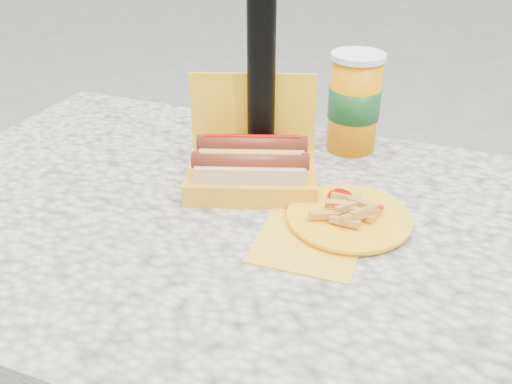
% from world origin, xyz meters
% --- Properties ---
extents(picnic_table, '(1.20, 0.80, 0.75)m').
position_xyz_m(picnic_table, '(0.00, 0.00, 0.64)').
color(picnic_table, beige).
rests_on(picnic_table, ground).
extents(hotdog_box, '(0.27, 0.22, 0.19)m').
position_xyz_m(hotdog_box, '(0.01, 0.10, 0.79)').
color(hotdog_box, yellow).
rests_on(hotdog_box, picnic_table).
extents(fries_plate, '(0.23, 0.26, 0.04)m').
position_xyz_m(fries_plate, '(0.19, 0.04, 0.76)').
color(fries_plate, yellow).
rests_on(fries_plate, picnic_table).
extents(soda_cup, '(0.11, 0.11, 0.20)m').
position_xyz_m(soda_cup, '(0.14, 0.32, 0.85)').
color(soda_cup, '#FF8F00').
rests_on(soda_cup, picnic_table).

